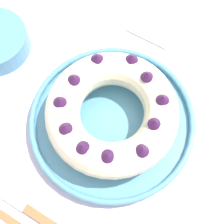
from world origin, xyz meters
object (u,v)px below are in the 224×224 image
at_px(fork, 11,220).
at_px(napkin, 160,17).
at_px(bundt_cake, 112,112).
at_px(cake_knife, 27,208).
at_px(serving_dish, 112,120).

relative_size(fork, napkin, 1.27).
distance_m(bundt_cake, fork, 0.28).
bearing_deg(bundt_cake, cake_knife, 167.95).
bearing_deg(serving_dish, bundt_cake, 173.89).
distance_m(serving_dish, cake_knife, 0.24).
bearing_deg(cake_knife, bundt_cake, -9.35).
xyz_separation_m(fork, cake_knife, (0.03, -0.01, -0.00)).
relative_size(bundt_cake, fork, 1.36).
distance_m(cake_knife, napkin, 0.53).
bearing_deg(serving_dish, fork, 166.75).
xyz_separation_m(fork, napkin, (0.56, -0.02, -0.00)).
bearing_deg(fork, serving_dish, -11.27).
relative_size(cake_knife, napkin, 1.13).
height_order(serving_dish, napkin, serving_dish).
height_order(bundt_cake, fork, bundt_cake).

